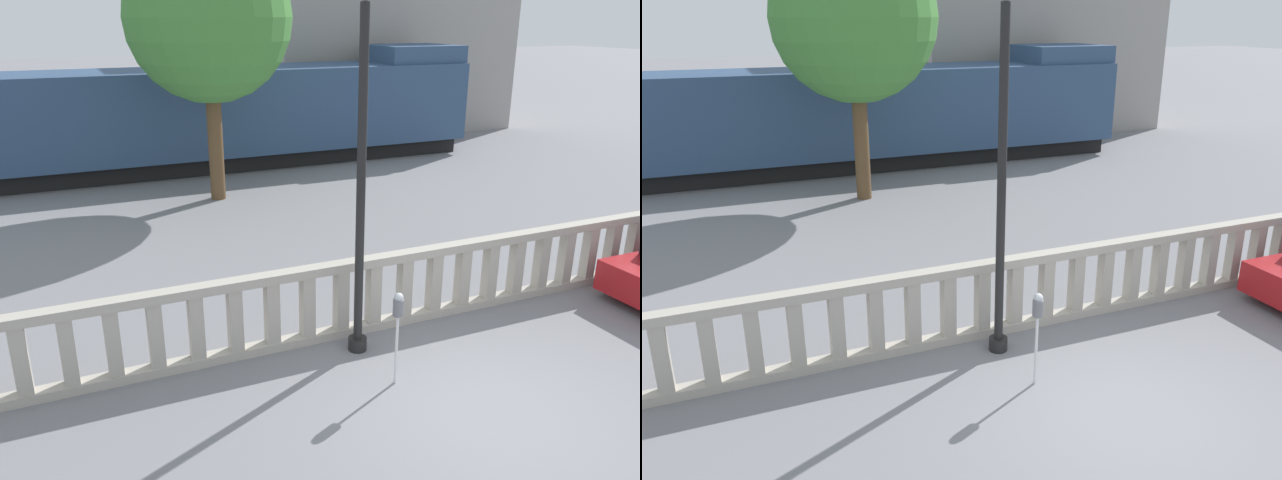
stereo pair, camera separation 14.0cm
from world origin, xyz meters
The scene contains 7 objects.
ground_plane centered at (0.00, 0.00, 0.00)m, with size 160.00×160.00×0.00m, color slate.
balustrade centered at (0.00, 2.65, 0.63)m, with size 17.26×0.24×1.26m.
lamppost centered at (-0.82, 2.14, 2.74)m, with size 0.29×0.29×5.28m.
parking_meter centered at (-0.76, 1.10, 1.07)m, with size 0.15×0.15×1.37m.
train_near centered at (-1.14, 15.08, 1.71)m, with size 21.46×2.96×3.83m.
building_block centered at (9.11, 20.69, 4.59)m, with size 10.81×6.84×9.17m.
tree_left centered at (-0.59, 11.21, 4.77)m, with size 4.32×4.32×6.95m.
Camera 1 is at (-4.71, -5.36, 4.82)m, focal length 35.00 mm.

